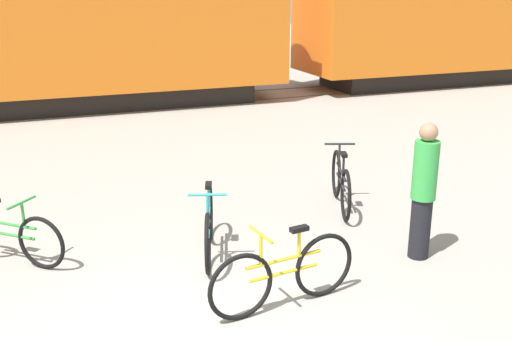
% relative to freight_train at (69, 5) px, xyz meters
% --- Properties ---
extents(freight_train, '(36.25, 2.87, 5.14)m').
position_rel_freight_train_xyz_m(freight_train, '(0.00, 0.00, 0.00)').
color(freight_train, black).
rests_on(freight_train, ground_plane).
extents(rail_near, '(48.25, 0.07, 0.01)m').
position_rel_freight_train_xyz_m(rail_near, '(0.00, -0.72, -2.69)').
color(rail_near, '#4C4238').
rests_on(rail_near, ground_plane).
extents(rail_far, '(48.25, 0.07, 0.01)m').
position_rel_freight_train_xyz_m(rail_far, '(0.00, 0.72, -2.69)').
color(rail_far, '#4C4238').
rests_on(rail_far, ground_plane).
extents(bicycle_teal, '(0.60, 1.63, 0.91)m').
position_rel_freight_train_xyz_m(bicycle_teal, '(0.68, -10.02, -2.31)').
color(bicycle_teal, black).
rests_on(bicycle_teal, ground_plane).
extents(bicycle_yellow, '(1.73, 0.46, 0.90)m').
position_rel_freight_train_xyz_m(bicycle_yellow, '(1.03, -11.53, -2.32)').
color(bicycle_yellow, black).
rests_on(bicycle_yellow, ground_plane).
extents(bicycle_green, '(1.27, 1.15, 0.83)m').
position_rel_freight_train_xyz_m(bicycle_green, '(-1.66, -9.36, -2.34)').
color(bicycle_green, black).
rests_on(bicycle_green, ground_plane).
extents(bicycle_black, '(0.67, 1.67, 0.94)m').
position_rel_freight_train_xyz_m(bicycle_black, '(2.99, -9.17, -2.30)').
color(bicycle_black, black).
rests_on(bicycle_black, ground_plane).
extents(person_in_green, '(0.30, 0.30, 1.71)m').
position_rel_freight_train_xyz_m(person_in_green, '(3.08, -11.02, -1.83)').
color(person_in_green, black).
rests_on(person_in_green, ground_plane).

